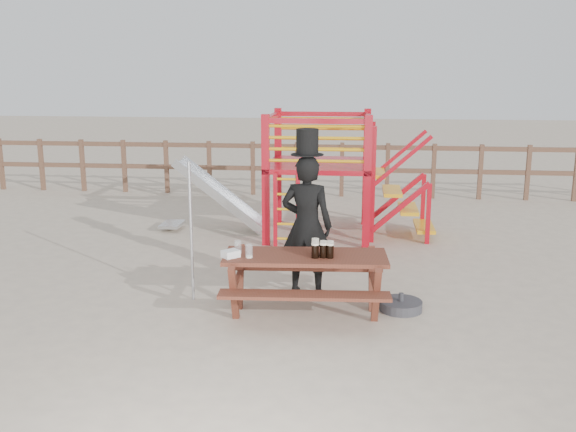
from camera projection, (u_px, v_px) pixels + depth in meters
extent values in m
plane|color=#C2B097|center=(283.00, 309.00, 7.63)|extent=(60.00, 60.00, 0.00)
cube|color=brown|center=(320.00, 147.00, 14.16)|extent=(15.00, 0.06, 0.10)
cube|color=brown|center=(319.00, 169.00, 14.27)|extent=(15.00, 0.06, 0.10)
cube|color=brown|center=(1.00, 164.00, 15.07)|extent=(0.09, 0.09, 1.20)
cube|color=brown|center=(42.00, 165.00, 14.96)|extent=(0.09, 0.09, 1.20)
cube|color=brown|center=(83.00, 165.00, 14.86)|extent=(0.09, 0.09, 1.20)
cube|color=brown|center=(124.00, 166.00, 14.75)|extent=(0.09, 0.09, 1.20)
cube|color=brown|center=(167.00, 167.00, 14.65)|extent=(0.09, 0.09, 1.20)
cube|color=brown|center=(209.00, 167.00, 14.54)|extent=(0.09, 0.09, 1.20)
cube|color=brown|center=(253.00, 168.00, 14.43)|extent=(0.09, 0.09, 1.20)
cube|color=brown|center=(297.00, 169.00, 14.33)|extent=(0.09, 0.09, 1.20)
cube|color=brown|center=(342.00, 170.00, 14.22)|extent=(0.09, 0.09, 1.20)
cube|color=brown|center=(387.00, 170.00, 14.12)|extent=(0.09, 0.09, 1.20)
cube|color=brown|center=(433.00, 171.00, 14.01)|extent=(0.09, 0.09, 1.20)
cube|color=brown|center=(480.00, 172.00, 13.90)|extent=(0.09, 0.09, 1.20)
cube|color=brown|center=(528.00, 173.00, 13.80)|extent=(0.09, 0.09, 1.20)
cube|color=brown|center=(576.00, 174.00, 13.69)|extent=(0.09, 0.09, 1.20)
cube|color=#B60C19|center=(266.00, 181.00, 10.17)|extent=(0.12, 0.12, 2.10)
cube|color=#B60C19|center=(367.00, 183.00, 10.00)|extent=(0.12, 0.12, 2.10)
cube|color=#B60C19|center=(278.00, 166.00, 11.72)|extent=(0.12, 0.12, 2.10)
cube|color=#B60C19|center=(366.00, 167.00, 11.55)|extent=(0.12, 0.12, 2.10)
cube|color=#B60C19|center=(319.00, 165.00, 10.83)|extent=(1.72, 1.72, 0.08)
cube|color=#B60C19|center=(317.00, 121.00, 9.87)|extent=(1.60, 0.08, 0.08)
cube|color=#B60C19|center=(323.00, 114.00, 11.42)|extent=(1.60, 0.08, 0.08)
cube|color=#B60C19|center=(272.00, 117.00, 10.73)|extent=(0.08, 1.60, 0.08)
cube|color=#B60C19|center=(368.00, 118.00, 10.56)|extent=(0.08, 1.60, 0.08)
cylinder|color=#F6B014|center=(316.00, 161.00, 10.01)|extent=(1.50, 0.05, 0.05)
cylinder|color=#F6B014|center=(322.00, 149.00, 11.56)|extent=(1.50, 0.05, 0.05)
cylinder|color=#F6B014|center=(316.00, 150.00, 9.97)|extent=(1.50, 0.05, 0.05)
cylinder|color=#F6B014|center=(322.00, 139.00, 11.52)|extent=(1.50, 0.05, 0.05)
cylinder|color=#F6B014|center=(317.00, 138.00, 9.93)|extent=(1.50, 0.05, 0.05)
cylinder|color=#F6B014|center=(322.00, 129.00, 11.48)|extent=(1.50, 0.05, 0.05)
cylinder|color=#F6B014|center=(317.00, 126.00, 9.89)|extent=(1.50, 0.05, 0.05)
cylinder|color=#F6B014|center=(322.00, 118.00, 11.44)|extent=(1.50, 0.05, 0.05)
cube|color=#B60C19|center=(275.00, 211.00, 10.11)|extent=(0.06, 0.06, 1.20)
cube|color=#B60C19|center=(298.00, 211.00, 10.07)|extent=(0.06, 0.06, 1.20)
cylinder|color=#F6B014|center=(287.00, 239.00, 10.19)|extent=(0.36, 0.04, 0.04)
cylinder|color=#F6B014|center=(287.00, 224.00, 10.13)|extent=(0.36, 0.04, 0.04)
cylinder|color=#F6B014|center=(287.00, 209.00, 10.08)|extent=(0.36, 0.04, 0.04)
cylinder|color=#F6B014|center=(287.00, 194.00, 10.03)|extent=(0.36, 0.04, 0.04)
cylinder|color=#F6B014|center=(287.00, 179.00, 9.97)|extent=(0.36, 0.04, 0.04)
cube|color=#F6B014|center=(376.00, 173.00, 10.75)|extent=(0.30, 0.90, 0.06)
cube|color=#F6B014|center=(392.00, 191.00, 10.79)|extent=(0.30, 0.90, 0.06)
cube|color=#F6B014|center=(408.00, 209.00, 10.83)|extent=(0.30, 0.90, 0.06)
cube|color=#F6B014|center=(424.00, 226.00, 10.86)|extent=(0.30, 0.90, 0.06)
cube|color=#B60C19|center=(400.00, 207.00, 10.38)|extent=(0.95, 0.08, 0.86)
cube|color=#B60C19|center=(397.00, 196.00, 11.25)|extent=(0.95, 0.08, 0.86)
cube|color=silver|center=(221.00, 197.00, 11.14)|extent=(1.53, 0.55, 1.21)
cube|color=silver|center=(218.00, 197.00, 10.86)|extent=(1.58, 0.04, 1.28)
cube|color=silver|center=(224.00, 191.00, 11.39)|extent=(1.58, 0.04, 1.28)
cube|color=silver|center=(172.00, 224.00, 11.35)|extent=(0.35, 0.55, 0.05)
cube|color=maroon|center=(305.00, 257.00, 7.30)|extent=(1.89, 0.81, 0.05)
cube|color=maroon|center=(304.00, 295.00, 6.87)|extent=(1.87, 0.37, 0.04)
cube|color=maroon|center=(306.00, 267.00, 7.86)|extent=(1.87, 0.37, 0.04)
cube|color=maroon|center=(237.00, 286.00, 7.42)|extent=(0.14, 1.11, 0.67)
cube|color=maroon|center=(374.00, 288.00, 7.35)|extent=(0.14, 1.11, 0.67)
imported|color=black|center=(307.00, 226.00, 7.96)|extent=(0.70, 0.52, 1.77)
cube|color=#0B8117|center=(310.00, 207.00, 8.05)|extent=(0.07, 0.03, 0.41)
cylinder|color=black|center=(307.00, 154.00, 7.76)|extent=(0.40, 0.40, 0.01)
cylinder|color=black|center=(307.00, 141.00, 7.73)|extent=(0.27, 0.27, 0.31)
cube|color=white|center=(310.00, 131.00, 7.83)|extent=(0.14, 0.03, 0.04)
cylinder|color=#B2B2B7|center=(191.00, 232.00, 7.74)|extent=(0.04, 0.04, 1.72)
cylinder|color=#343438|center=(401.00, 306.00, 7.57)|extent=(0.50, 0.50, 0.12)
cylinder|color=#343438|center=(401.00, 297.00, 7.55)|extent=(0.06, 0.06, 0.10)
cube|color=white|center=(231.00, 254.00, 7.20)|extent=(0.23, 0.23, 0.08)
cylinder|color=black|center=(315.00, 251.00, 7.17)|extent=(0.08, 0.08, 0.15)
cylinder|color=#FDEECF|center=(315.00, 244.00, 7.15)|extent=(0.08, 0.08, 0.02)
cylinder|color=black|center=(323.00, 251.00, 7.18)|extent=(0.08, 0.08, 0.15)
cylinder|color=#FDEECF|center=(323.00, 244.00, 7.16)|extent=(0.08, 0.08, 0.02)
cylinder|color=black|center=(330.00, 251.00, 7.16)|extent=(0.08, 0.08, 0.15)
cylinder|color=#FDEECF|center=(330.00, 244.00, 7.15)|extent=(0.08, 0.08, 0.02)
cylinder|color=black|center=(315.00, 249.00, 7.26)|extent=(0.08, 0.08, 0.15)
cylinder|color=#FDEECF|center=(315.00, 242.00, 7.24)|extent=(0.08, 0.08, 0.02)
cylinder|color=black|center=(323.00, 249.00, 7.26)|extent=(0.08, 0.08, 0.15)
cylinder|color=#FDEECF|center=(324.00, 242.00, 7.24)|extent=(0.08, 0.08, 0.02)
cylinder|color=black|center=(330.00, 249.00, 7.25)|extent=(0.08, 0.08, 0.15)
cylinder|color=#FDEECF|center=(330.00, 242.00, 7.23)|extent=(0.08, 0.08, 0.02)
cylinder|color=black|center=(315.00, 247.00, 7.36)|extent=(0.08, 0.08, 0.15)
cylinder|color=#FDEECF|center=(315.00, 239.00, 7.34)|extent=(0.08, 0.08, 0.02)
cylinder|color=silver|center=(249.00, 251.00, 7.18)|extent=(0.08, 0.08, 0.15)
cylinder|color=#FDEECF|center=(249.00, 257.00, 7.19)|extent=(0.07, 0.07, 0.02)
cylinder|color=silver|center=(238.00, 247.00, 7.34)|extent=(0.08, 0.08, 0.15)
cylinder|color=#FDEECF|center=(238.00, 252.00, 7.36)|extent=(0.07, 0.07, 0.02)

